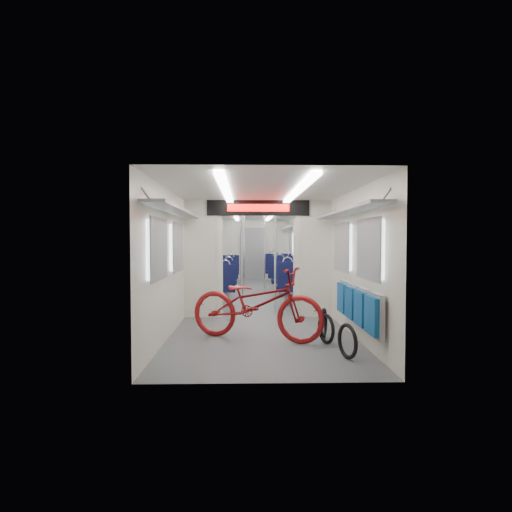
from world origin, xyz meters
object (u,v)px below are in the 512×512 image
(bike_hoop_a, at_px, (347,343))
(bike_hoop_b, at_px, (326,330))
(stanchion_far_left, at_px, (244,253))
(flip_bench, at_px, (357,305))
(seat_bay_far_left, at_px, (225,270))
(stanchion_near_left, at_px, (242,258))
(bike_hoop_c, at_px, (324,325))
(seat_bay_near_right, at_px, (293,278))
(seat_bay_far_right, at_px, (281,269))
(seat_bay_near_left, at_px, (218,280))
(stanchion_near_right, at_px, (275,258))
(bicycle, at_px, (256,303))
(stanchion_far_right, at_px, (265,253))

(bike_hoop_a, distance_m, bike_hoop_b, 0.81)
(bike_hoop_b, xyz_separation_m, stanchion_far_left, (-1.22, 6.08, 0.95))
(flip_bench, relative_size, stanchion_far_left, 0.93)
(seat_bay_far_left, bearing_deg, bike_hoop_b, -76.51)
(seat_bay_far_left, distance_m, stanchion_near_left, 4.93)
(seat_bay_far_left, xyz_separation_m, stanchion_far_left, (0.64, -1.68, 0.60))
(bike_hoop_c, bearing_deg, stanchion_far_left, 102.12)
(flip_bench, bearing_deg, seat_bay_near_right, 95.21)
(seat_bay_far_right, bearing_deg, seat_bay_far_left, -173.08)
(seat_bay_near_left, xyz_separation_m, stanchion_near_right, (1.30, -1.68, 0.61))
(bicycle, bearing_deg, seat_bay_far_right, 14.82)
(flip_bench, xyz_separation_m, bike_hoop_c, (-0.41, 0.40, -0.37))
(bike_hoop_b, relative_size, stanchion_near_right, 0.20)
(bicycle, relative_size, seat_bay_near_right, 0.95)
(bike_hoop_a, bearing_deg, flip_bench, 66.51)
(bike_hoop_a, bearing_deg, stanchion_far_right, 96.04)
(bicycle, xyz_separation_m, bike_hoop_b, (1.01, -0.29, -0.36))
(flip_bench, xyz_separation_m, seat_bay_near_left, (-2.29, 4.46, -0.04))
(seat_bay_near_right, bearing_deg, stanchion_near_left, -128.18)
(bike_hoop_b, height_order, seat_bay_far_right, seat_bay_far_right)
(stanchion_near_right, bearing_deg, seat_bay_far_right, 83.86)
(bike_hoop_b, relative_size, stanchion_far_left, 0.20)
(seat_bay_far_right, xyz_separation_m, stanchion_far_left, (-1.23, -1.91, 0.58))
(bike_hoop_a, relative_size, stanchion_near_right, 0.20)
(bicycle, xyz_separation_m, flip_bench, (1.44, -0.39, 0.02))
(seat_bay_near_left, height_order, seat_bay_far_right, seat_bay_far_right)
(flip_bench, relative_size, stanchion_near_left, 0.93)
(flip_bench, distance_m, bike_hoop_b, 0.58)
(bike_hoop_b, bearing_deg, bike_hoop_a, -81.31)
(seat_bay_far_right, bearing_deg, seat_bay_near_right, -90.00)
(bike_hoop_a, bearing_deg, seat_bay_near_left, 111.02)
(bicycle, xyz_separation_m, bike_hoop_a, (1.14, -1.09, -0.35))
(seat_bay_far_right, bearing_deg, stanchion_far_right, -109.55)
(seat_bay_far_right, height_order, stanchion_near_right, stanchion_near_right)
(seat_bay_near_right, bearing_deg, seat_bay_far_right, 90.00)
(bike_hoop_c, bearing_deg, seat_bay_near_left, 114.84)
(flip_bench, relative_size, seat_bay_near_left, 1.06)
(seat_bay_near_left, xyz_separation_m, seat_bay_near_right, (1.87, 0.14, 0.03))
(stanchion_near_left, bearing_deg, bike_hoop_c, -63.99)
(seat_bay_far_left, bearing_deg, bike_hoop_a, -76.95)
(bike_hoop_a, height_order, stanchion_near_left, stanchion_near_left)
(stanchion_near_left, bearing_deg, flip_bench, -60.76)
(stanchion_near_right, bearing_deg, stanchion_far_right, 90.94)
(bicycle, distance_m, stanchion_far_right, 5.96)
(bike_hoop_a, distance_m, seat_bay_far_left, 8.79)
(bicycle, distance_m, seat_bay_near_left, 4.16)
(bicycle, bearing_deg, seat_bay_near_left, 34.16)
(stanchion_far_right, bearing_deg, seat_bay_near_right, -69.84)
(stanchion_far_left, xyz_separation_m, stanchion_far_right, (0.60, 0.14, 0.00))
(flip_bench, distance_m, bike_hoop_a, 0.85)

